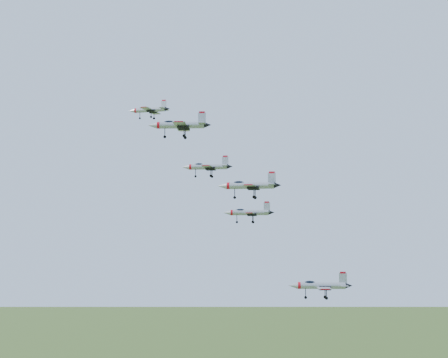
% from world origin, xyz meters
% --- Properties ---
extents(jet_lead, '(10.48, 8.68, 2.80)m').
position_xyz_m(jet_lead, '(-20.37, 9.81, 143.24)').
color(jet_lead, '#9EA3AA').
extents(jet_left_high, '(10.97, 9.26, 2.95)m').
position_xyz_m(jet_left_high, '(-2.20, 1.24, 128.00)').
color(jet_left_high, '#9EA3AA').
extents(jet_right_high, '(11.29, 9.62, 3.08)m').
position_xyz_m(jet_right_high, '(0.95, -20.75, 133.10)').
color(jet_right_high, '#9EA3AA').
extents(jet_left_low, '(11.40, 9.64, 3.08)m').
position_xyz_m(jet_left_low, '(4.20, 10.25, 118.47)').
color(jet_left_low, '#9EA3AA').
extents(jet_right_low, '(11.75, 9.86, 3.15)m').
position_xyz_m(jet_right_low, '(11.83, -13.72, 122.46)').
color(jet_right_low, '#9EA3AA').
extents(jet_trail, '(11.95, 10.18, 3.26)m').
position_xyz_m(jet_trail, '(22.73, -3.86, 103.95)').
color(jet_trail, '#9EA3AA').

